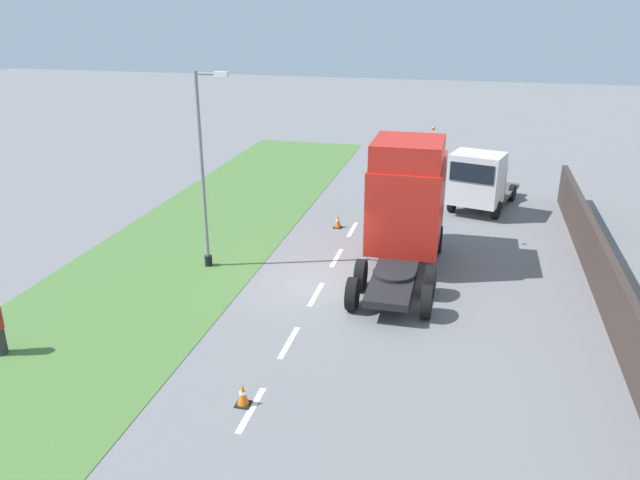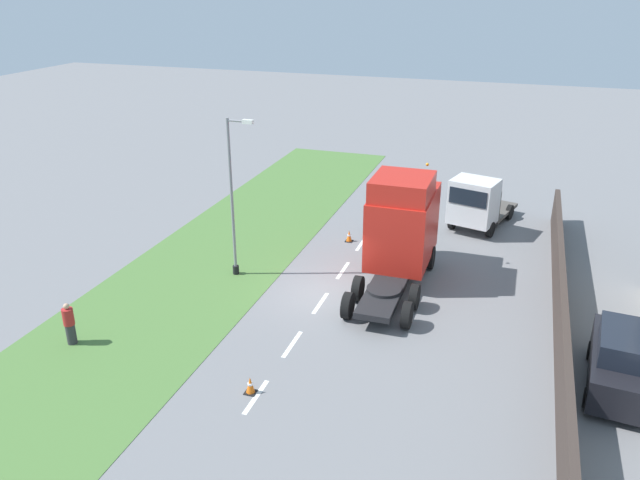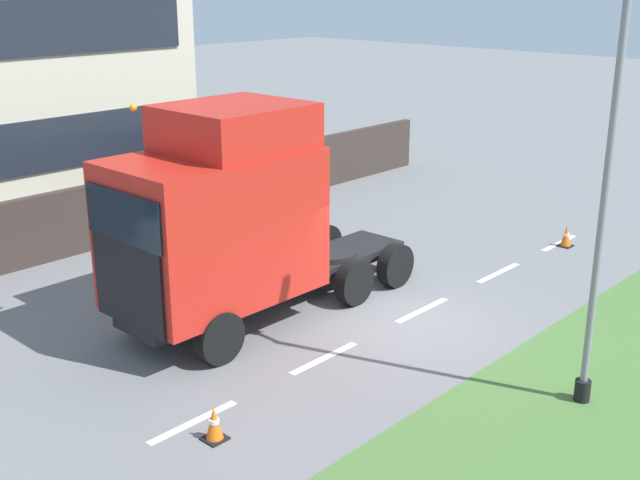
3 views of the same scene
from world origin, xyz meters
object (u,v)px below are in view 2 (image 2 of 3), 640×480
flatbed_truck (476,203)px  parked_car (622,361)px  lorry_cab (402,227)px  lamp_post (234,204)px  traffic_cone_trailing (349,236)px  pedestrian (69,324)px  traffic_cone_lead (250,385)px

flatbed_truck → parked_car: flatbed_truck is taller
lorry_cab → flatbed_truck: size_ratio=1.39×
lamp_post → traffic_cone_trailing: lamp_post is taller
pedestrian → traffic_cone_lead: size_ratio=2.79×
parked_car → traffic_cone_lead: 11.69m
flatbed_truck → parked_car: bearing=130.1°
lorry_cab → pedestrian: 13.59m
flatbed_truck → pedestrian: flatbed_truck is taller
flatbed_truck → traffic_cone_trailing: flatbed_truck is taller
lorry_cab → parked_car: lorry_cab is taller
parked_car → traffic_cone_lead: (-10.99, -3.91, -0.73)m
lorry_cab → pedestrian: lorry_cab is taller
flatbed_truck → traffic_cone_trailing: (-5.72, -3.47, -1.20)m
lorry_cab → lamp_post: lamp_post is taller
lorry_cab → flatbed_truck: 7.04m
parked_car → flatbed_truck: bearing=120.4°
parked_car → lamp_post: bearing=171.7°
parked_car → lamp_post: 15.64m
flatbed_truck → parked_car: (5.68, -12.30, -0.47)m
traffic_cone_lead → traffic_cone_trailing: 12.75m
lamp_post → parked_car: bearing=-13.9°
lorry_cab → traffic_cone_lead: size_ratio=13.01×
traffic_cone_trailing → parked_car: bearing=-37.8°
parked_car → traffic_cone_trailing: parked_car is taller
lorry_cab → traffic_cone_trailing: 4.84m
parked_car → pedestrian: 18.53m
lorry_cab → pedestrian: (-9.98, -9.08, -1.55)m
lorry_cab → parked_car: (8.25, -5.79, -1.32)m
lorry_cab → traffic_cone_lead: 10.29m
lamp_post → traffic_cone_lead: bearing=-62.1°
traffic_cone_trailing → lamp_post: bearing=-125.3°
lamp_post → traffic_cone_lead: lamp_post is taller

